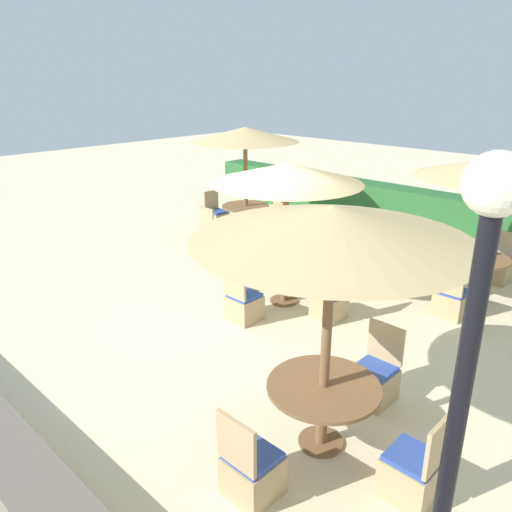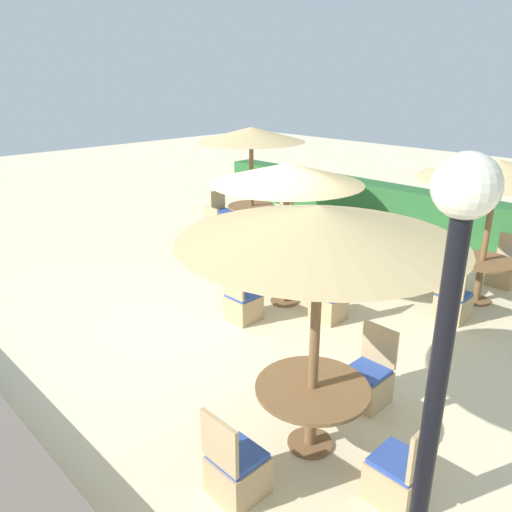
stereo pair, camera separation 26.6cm
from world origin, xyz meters
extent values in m
plane|color=beige|center=(0.00, 0.00, 0.00)|extent=(40.00, 40.00, 0.00)
cube|color=#28602D|center=(0.00, 6.30, 0.52)|extent=(13.00, 0.70, 1.05)
cylinder|color=black|center=(4.38, -2.15, 1.50)|extent=(0.12, 0.12, 3.00)
sphere|color=silver|center=(4.38, -2.15, 3.14)|extent=(0.36, 0.36, 0.36)
cylinder|color=brown|center=(-2.88, 3.25, 1.24)|extent=(0.10, 0.10, 2.48)
cone|color=tan|center=(-2.88, 3.25, 2.40)|extent=(2.46, 2.46, 0.32)
cylinder|color=brown|center=(-2.88, 3.25, 0.01)|extent=(0.48, 0.48, 0.03)
cylinder|color=brown|center=(-2.88, 3.25, 0.35)|extent=(0.12, 0.12, 0.70)
cylinder|color=brown|center=(-2.88, 3.25, 0.72)|extent=(1.13, 1.13, 0.04)
cube|color=tan|center=(-2.86, 2.21, 0.20)|extent=(0.46, 0.46, 0.40)
cube|color=#2D4CA8|center=(-2.86, 2.21, 0.43)|extent=(0.42, 0.42, 0.05)
cube|color=tan|center=(-2.86, 2.00, 0.69)|extent=(0.46, 0.04, 0.48)
cube|color=tan|center=(-2.88, 4.29, 0.20)|extent=(0.46, 0.46, 0.40)
cube|color=#2D4CA8|center=(-2.88, 4.29, 0.43)|extent=(0.42, 0.42, 0.05)
cube|color=tan|center=(-2.88, 4.50, 0.69)|extent=(0.46, 0.04, 0.48)
cube|color=tan|center=(-3.86, 3.20, 0.20)|extent=(0.46, 0.46, 0.40)
cube|color=#2D4CA8|center=(-3.86, 3.20, 0.43)|extent=(0.42, 0.42, 0.05)
cube|color=tan|center=(-4.07, 3.20, 0.69)|extent=(0.04, 0.46, 0.48)
cube|color=tan|center=(-1.82, 3.28, 0.20)|extent=(0.46, 0.46, 0.40)
cube|color=#2D4CA8|center=(-1.82, 3.28, 0.43)|extent=(0.42, 0.42, 0.05)
cube|color=tan|center=(-1.61, 3.28, 0.69)|extent=(0.04, 0.46, 0.48)
cylinder|color=brown|center=(2.79, -1.32, 1.26)|extent=(0.10, 0.10, 2.51)
cone|color=tan|center=(2.79, -1.32, 2.43)|extent=(2.62, 2.62, 0.32)
cylinder|color=brown|center=(2.79, -1.32, 0.01)|extent=(0.48, 0.48, 0.03)
cylinder|color=brown|center=(2.79, -1.32, 0.34)|extent=(0.12, 0.12, 0.68)
cylinder|color=brown|center=(2.79, -1.32, 0.70)|extent=(1.17, 1.17, 0.04)
cube|color=tan|center=(2.73, -2.29, 0.20)|extent=(0.46, 0.46, 0.40)
cube|color=#2D4CA8|center=(2.73, -2.29, 0.43)|extent=(0.42, 0.42, 0.05)
cube|color=tan|center=(2.73, -2.50, 0.69)|extent=(0.46, 0.04, 0.48)
cube|color=tan|center=(2.78, -0.28, 0.20)|extent=(0.46, 0.46, 0.40)
cube|color=#2D4CA8|center=(2.78, -0.28, 0.43)|extent=(0.42, 0.42, 0.05)
cube|color=tan|center=(2.78, -0.07, 0.69)|extent=(0.46, 0.04, 0.48)
cube|color=tan|center=(3.79, -1.31, 0.20)|extent=(0.46, 0.46, 0.40)
cube|color=#2D4CA8|center=(3.79, -1.31, 0.43)|extent=(0.42, 0.42, 0.05)
cube|color=tan|center=(4.00, -1.31, 0.69)|extent=(0.04, 0.46, 0.48)
cylinder|color=brown|center=(0.22, 1.07, 1.15)|extent=(0.10, 0.10, 2.30)
cone|color=tan|center=(0.22, 1.07, 2.22)|extent=(2.44, 2.44, 0.32)
cylinder|color=brown|center=(0.22, 1.07, 0.01)|extent=(0.48, 0.48, 0.03)
cylinder|color=brown|center=(0.22, 1.07, 0.35)|extent=(0.12, 0.12, 0.71)
cylinder|color=brown|center=(0.22, 1.07, 0.73)|extent=(0.96, 0.96, 0.04)
cube|color=tan|center=(-0.73, 1.03, 0.20)|extent=(0.46, 0.46, 0.40)
cube|color=#2D4CA8|center=(-0.73, 1.03, 0.43)|extent=(0.42, 0.42, 0.05)
cube|color=tan|center=(-0.94, 1.03, 0.69)|extent=(0.04, 0.46, 0.48)
cube|color=tan|center=(1.13, 1.11, 0.20)|extent=(0.46, 0.46, 0.40)
cube|color=#2D4CA8|center=(1.13, 1.11, 0.43)|extent=(0.42, 0.42, 0.05)
cube|color=tan|center=(1.34, 1.11, 0.69)|extent=(0.04, 0.46, 0.48)
cube|color=tan|center=(0.20, 0.13, 0.20)|extent=(0.46, 0.46, 0.40)
cube|color=#2D4CA8|center=(0.20, 0.13, 0.43)|extent=(0.42, 0.42, 0.05)
cube|color=tan|center=(0.20, -0.08, 0.69)|extent=(0.46, 0.04, 0.48)
cube|color=tan|center=(0.20, 2.04, 0.20)|extent=(0.46, 0.46, 0.40)
cube|color=#2D4CA8|center=(0.20, 2.04, 0.43)|extent=(0.42, 0.42, 0.05)
cube|color=tan|center=(0.20, 2.25, 0.69)|extent=(0.46, 0.04, 0.48)
cylinder|color=brown|center=(2.50, 3.47, 1.18)|extent=(0.10, 0.10, 2.35)
cone|color=tan|center=(2.50, 3.47, 2.27)|extent=(2.46, 2.46, 0.32)
cylinder|color=brown|center=(2.50, 3.47, 0.01)|extent=(0.48, 0.48, 0.03)
cylinder|color=brown|center=(2.50, 3.47, 0.36)|extent=(0.12, 0.12, 0.71)
cylinder|color=brown|center=(2.50, 3.47, 0.73)|extent=(1.05, 1.05, 0.04)
cube|color=tan|center=(2.52, 4.50, 0.20)|extent=(0.46, 0.46, 0.40)
cube|color=#2D4CA8|center=(2.52, 4.50, 0.43)|extent=(0.42, 0.42, 0.05)
cube|color=tan|center=(2.52, 4.71, 0.69)|extent=(0.46, 0.04, 0.48)
cube|color=tan|center=(1.55, 3.44, 0.20)|extent=(0.46, 0.46, 0.40)
cube|color=#2D4CA8|center=(1.55, 3.44, 0.43)|extent=(0.42, 0.42, 0.05)
cube|color=tan|center=(1.34, 3.44, 0.69)|extent=(0.04, 0.46, 0.48)
cube|color=tan|center=(2.51, 2.52, 0.20)|extent=(0.46, 0.46, 0.40)
cube|color=#2D4CA8|center=(2.51, 2.52, 0.43)|extent=(0.42, 0.42, 0.05)
cube|color=tan|center=(2.51, 2.31, 0.69)|extent=(0.46, 0.04, 0.48)
camera|label=1|loc=(5.26, -4.89, 3.69)|focal=35.00mm
camera|label=2|loc=(5.45, -4.71, 3.69)|focal=35.00mm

